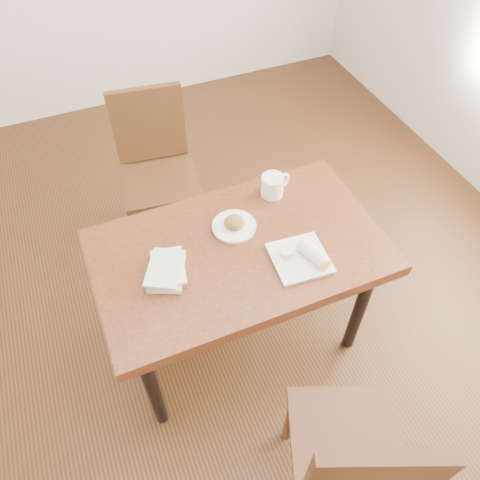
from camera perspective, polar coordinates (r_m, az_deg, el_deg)
name	(u,v)px	position (r m, az deg, el deg)	size (l,w,h in m)	color
ground	(240,336)	(2.61, 0.00, -11.59)	(4.00, 5.00, 0.01)	#472814
room_walls	(240,48)	(1.42, 0.00, 22.37)	(4.02, 5.02, 2.80)	silver
table	(240,260)	(2.05, 0.00, -2.51)	(1.24, 0.73, 0.75)	brown
chair_near	(355,460)	(1.84, 13.82, -24.63)	(0.55, 0.55, 0.95)	#4E2716
chair_far	(156,162)	(2.74, -10.20, 9.34)	(0.47, 0.47, 0.95)	#442713
plate_scone	(234,225)	(2.05, -0.71, 1.85)	(0.20, 0.20, 0.06)	white
coffee_mug	(273,185)	(2.18, 4.07, 6.72)	(0.15, 0.11, 0.11)	white
plate_burrito	(304,257)	(1.94, 7.79, -2.06)	(0.24, 0.24, 0.08)	white
book_stack	(167,270)	(1.90, -8.93, -3.60)	(0.21, 0.24, 0.05)	white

